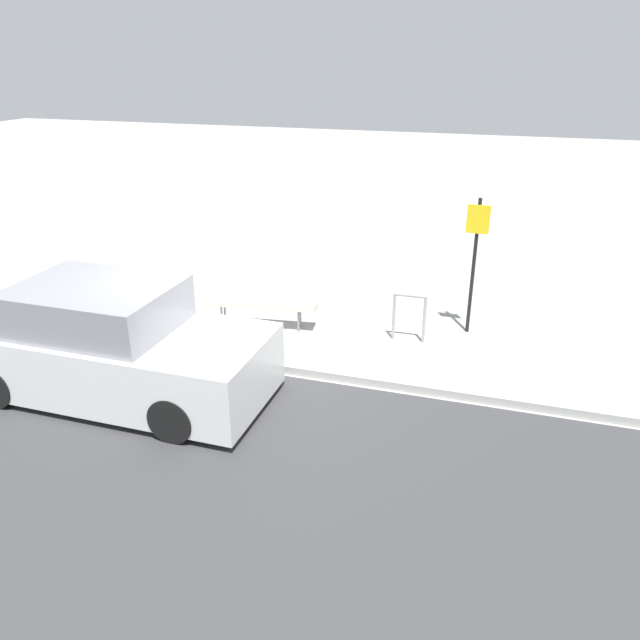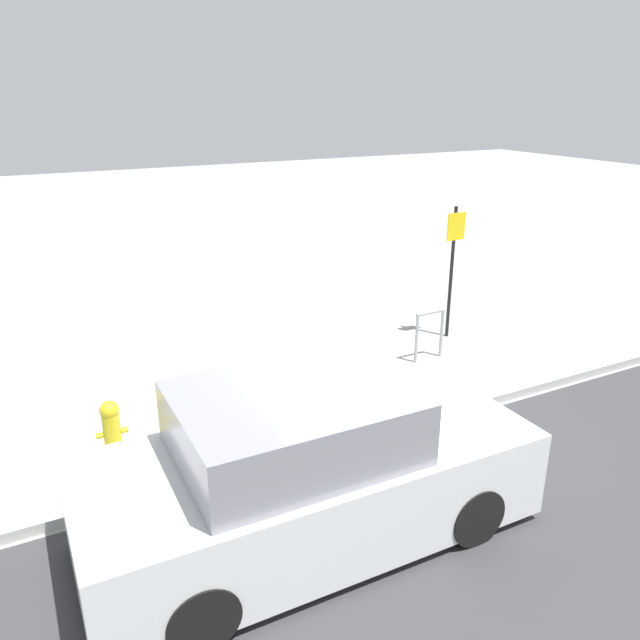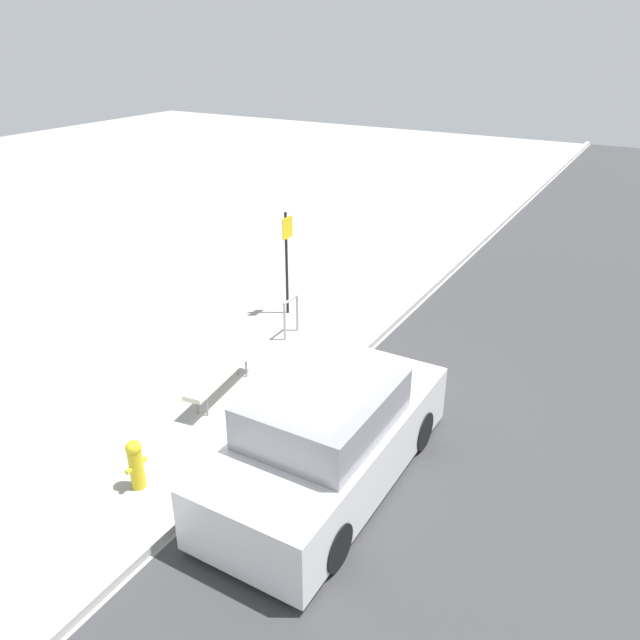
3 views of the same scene
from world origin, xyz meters
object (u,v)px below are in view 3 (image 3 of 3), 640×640
bike_rack (291,313)px  parked_car_near (329,439)px  fire_hydrant (136,463)px  sign_post (287,254)px  bench (222,373)px

bike_rack → parked_car_near: bearing=-141.3°
fire_hydrant → parked_car_near: parked_car_near is taller
sign_post → fire_hydrant: sign_post is taller
bike_rack → parked_car_near: 4.64m
fire_hydrant → bench: bearing=10.7°
parked_car_near → bench: bearing=68.5°
bench → bike_rack: bike_rack is taller
bike_rack → fire_hydrant: 5.10m
bench → parked_car_near: 2.92m
bench → parked_car_near: parked_car_near is taller
parked_car_near → bike_rack: bearing=39.1°
bench → sign_post: sign_post is taller
fire_hydrant → bike_rack: bearing=7.6°
fire_hydrant → parked_car_near: 2.66m
bike_rack → parked_car_near: parked_car_near is taller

